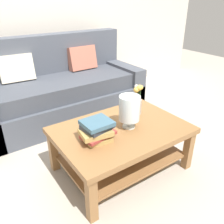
{
  "coord_description": "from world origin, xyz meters",
  "views": [
    {
      "loc": [
        -1.11,
        -1.88,
        1.52
      ],
      "look_at": [
        -0.0,
        -0.28,
        0.55
      ],
      "focal_mm": 37.66,
      "sensor_mm": 36.0,
      "label": 1
    }
  ],
  "objects_px": {
    "book_stack_main": "(97,130)",
    "glass_hurricane_vase": "(129,109)",
    "couch": "(61,91)",
    "coffee_table": "(121,139)",
    "flower_pitcher": "(137,101)"
  },
  "relations": [
    {
      "from": "coffee_table",
      "to": "glass_hurricane_vase",
      "type": "relative_size",
      "value": 3.89
    },
    {
      "from": "glass_hurricane_vase",
      "to": "flower_pitcher",
      "type": "bearing_deg",
      "value": 35.42
    },
    {
      "from": "couch",
      "to": "coffee_table",
      "type": "distance_m",
      "value": 1.37
    },
    {
      "from": "book_stack_main",
      "to": "glass_hurricane_vase",
      "type": "distance_m",
      "value": 0.36
    },
    {
      "from": "coffee_table",
      "to": "book_stack_main",
      "type": "relative_size",
      "value": 3.76
    },
    {
      "from": "flower_pitcher",
      "to": "glass_hurricane_vase",
      "type": "bearing_deg",
      "value": -144.58
    },
    {
      "from": "book_stack_main",
      "to": "glass_hurricane_vase",
      "type": "height_order",
      "value": "glass_hurricane_vase"
    },
    {
      "from": "book_stack_main",
      "to": "couch",
      "type": "bearing_deg",
      "value": 78.73
    },
    {
      "from": "coffee_table",
      "to": "flower_pitcher",
      "type": "bearing_deg",
      "value": 25.6
    },
    {
      "from": "coffee_table",
      "to": "flower_pitcher",
      "type": "xyz_separation_m",
      "value": [
        0.3,
        0.15,
        0.26
      ]
    },
    {
      "from": "book_stack_main",
      "to": "glass_hurricane_vase",
      "type": "xyz_separation_m",
      "value": [
        0.34,
        0.02,
        0.09
      ]
    },
    {
      "from": "book_stack_main",
      "to": "glass_hurricane_vase",
      "type": "relative_size",
      "value": 1.03
    },
    {
      "from": "coffee_table",
      "to": "flower_pitcher",
      "type": "distance_m",
      "value": 0.42
    },
    {
      "from": "coffee_table",
      "to": "glass_hurricane_vase",
      "type": "distance_m",
      "value": 0.31
    },
    {
      "from": "glass_hurricane_vase",
      "to": "couch",
      "type": "bearing_deg",
      "value": 92.61
    }
  ]
}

